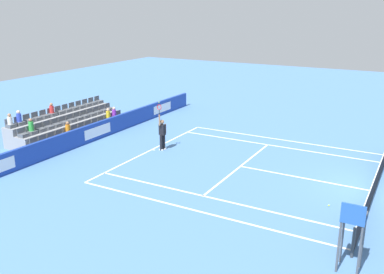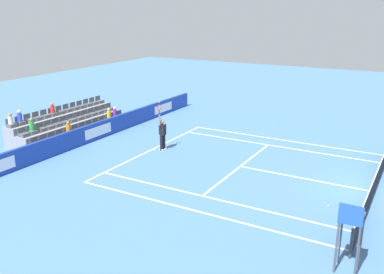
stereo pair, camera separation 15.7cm
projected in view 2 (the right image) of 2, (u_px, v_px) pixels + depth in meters
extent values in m
plane|color=#4C7AB2|center=(374.00, 192.00, 18.67)|extent=(80.00, 80.00, 0.00)
cube|color=white|center=(152.00, 149.00, 24.28)|extent=(10.97, 0.10, 0.01)
cube|color=white|center=(240.00, 166.00, 21.69)|extent=(8.23, 0.10, 0.01)
cube|color=white|center=(302.00, 178.00, 20.18)|extent=(0.10, 6.40, 0.01)
cube|color=white|center=(212.00, 198.00, 18.05)|extent=(0.10, 11.89, 0.01)
cube|color=white|center=(275.00, 146.00, 24.90)|extent=(0.10, 11.89, 0.01)
cube|color=white|center=(196.00, 211.00, 16.91)|extent=(0.10, 11.89, 0.01)
cube|color=white|center=(283.00, 140.00, 26.04)|extent=(0.10, 11.89, 0.01)
cube|color=white|center=(153.00, 150.00, 24.24)|extent=(0.10, 0.20, 0.01)
cube|color=#193899|center=(97.00, 131.00, 26.06)|extent=(21.77, 0.20, 1.07)
cube|color=white|center=(163.00, 108.00, 32.04)|extent=(2.32, 0.01, 0.60)
cube|color=white|center=(98.00, 131.00, 26.01)|extent=(2.32, 0.01, 0.60)
cylinder|color=#33383D|center=(351.00, 243.00, 13.57)|extent=(0.10, 0.10, 1.07)
cube|color=black|center=(376.00, 182.00, 18.53)|extent=(11.77, 0.02, 0.92)
cube|color=white|center=(377.00, 172.00, 18.39)|extent=(11.77, 0.04, 0.04)
cylinder|color=black|center=(164.00, 142.00, 24.21)|extent=(0.16, 0.16, 0.90)
cylinder|color=black|center=(161.00, 143.00, 24.02)|extent=(0.16, 0.16, 0.90)
cube|color=white|center=(164.00, 149.00, 24.33)|extent=(0.15, 0.27, 0.08)
cube|color=white|center=(161.00, 150.00, 24.14)|extent=(0.15, 0.27, 0.08)
cube|color=black|center=(162.00, 130.00, 23.90)|extent=(0.26, 0.39, 0.60)
sphere|color=#9E7251|center=(162.00, 122.00, 23.76)|extent=(0.24, 0.24, 0.24)
cylinder|color=#9E7251|center=(160.00, 120.00, 23.55)|extent=(0.09, 0.09, 0.62)
cylinder|color=#9E7251|center=(166.00, 129.00, 24.03)|extent=(0.09, 0.09, 0.56)
cylinder|color=black|center=(159.00, 112.00, 23.42)|extent=(0.04, 0.04, 0.28)
torus|color=red|center=(159.00, 107.00, 23.34)|extent=(0.07, 0.31, 0.31)
sphere|color=#D1E533|center=(159.00, 102.00, 23.26)|extent=(0.07, 0.07, 0.07)
cylinder|color=#474C54|center=(340.00, 239.00, 13.24)|extent=(0.07, 0.07, 1.71)
cylinder|color=#474C54|center=(361.00, 244.00, 12.96)|extent=(0.07, 0.07, 1.71)
cylinder|color=#474C54|center=(336.00, 248.00, 12.74)|extent=(0.07, 0.07, 1.71)
cylinder|color=#474C54|center=(357.00, 253.00, 12.46)|extent=(0.07, 0.07, 1.71)
cube|color=#23519E|center=(352.00, 219.00, 12.59)|extent=(0.70, 0.70, 0.08)
cube|color=#23519E|center=(351.00, 214.00, 12.23)|extent=(0.06, 0.70, 0.55)
cube|color=#474C54|center=(341.00, 211.00, 12.69)|extent=(0.56, 0.05, 0.04)
cube|color=#474C54|center=(364.00, 216.00, 12.38)|extent=(0.56, 0.05, 0.04)
cube|color=gray|center=(84.00, 133.00, 26.66)|extent=(8.06, 0.95, 0.42)
cube|color=#545960|center=(121.00, 116.00, 29.67)|extent=(0.48, 0.44, 0.20)
cube|color=#545960|center=(119.00, 112.00, 29.69)|extent=(0.48, 0.04, 0.30)
cube|color=#545960|center=(116.00, 118.00, 29.15)|extent=(0.48, 0.44, 0.20)
cube|color=#545960|center=(113.00, 114.00, 29.17)|extent=(0.48, 0.04, 0.30)
cube|color=#545960|center=(110.00, 120.00, 28.63)|extent=(0.48, 0.44, 0.20)
cube|color=#545960|center=(107.00, 116.00, 28.66)|extent=(0.48, 0.04, 0.30)
cube|color=#545960|center=(104.00, 122.00, 28.12)|extent=(0.48, 0.44, 0.20)
cube|color=#545960|center=(101.00, 118.00, 28.14)|extent=(0.48, 0.04, 0.30)
cube|color=#545960|center=(97.00, 124.00, 27.60)|extent=(0.48, 0.44, 0.20)
cube|color=#545960|center=(95.00, 120.00, 27.62)|extent=(0.48, 0.04, 0.30)
cube|color=#545960|center=(91.00, 126.00, 27.09)|extent=(0.48, 0.44, 0.20)
cube|color=#545960|center=(88.00, 122.00, 27.11)|extent=(0.48, 0.04, 0.30)
cube|color=#545960|center=(84.00, 129.00, 26.57)|extent=(0.48, 0.44, 0.20)
cube|color=#545960|center=(81.00, 124.00, 26.59)|extent=(0.48, 0.04, 0.30)
cube|color=#545960|center=(77.00, 131.00, 26.06)|extent=(0.48, 0.44, 0.20)
cube|color=#545960|center=(74.00, 127.00, 26.08)|extent=(0.48, 0.04, 0.30)
cube|color=#545960|center=(69.00, 134.00, 25.54)|extent=(0.48, 0.44, 0.20)
cube|color=#545960|center=(67.00, 129.00, 25.56)|extent=(0.48, 0.04, 0.30)
cube|color=#545960|center=(62.00, 136.00, 25.02)|extent=(0.48, 0.44, 0.20)
cube|color=#545960|center=(59.00, 132.00, 25.05)|extent=(0.48, 0.04, 0.30)
cube|color=#545960|center=(54.00, 139.00, 24.51)|extent=(0.48, 0.44, 0.20)
cube|color=#545960|center=(51.00, 134.00, 24.53)|extent=(0.48, 0.04, 0.30)
cube|color=#545960|center=(45.00, 142.00, 23.99)|extent=(0.48, 0.44, 0.20)
cube|color=#545960|center=(42.00, 137.00, 24.01)|extent=(0.48, 0.04, 0.30)
cube|color=#545960|center=(37.00, 145.00, 23.48)|extent=(0.48, 0.44, 0.20)
cube|color=#545960|center=(34.00, 140.00, 23.50)|extent=(0.48, 0.04, 0.30)
cube|color=gray|center=(73.00, 128.00, 27.05)|extent=(8.06, 0.95, 0.84)
cube|color=#545960|center=(111.00, 109.00, 29.99)|extent=(0.48, 0.44, 0.20)
cube|color=#545960|center=(108.00, 105.00, 30.02)|extent=(0.48, 0.04, 0.30)
cube|color=#545960|center=(105.00, 111.00, 29.48)|extent=(0.48, 0.44, 0.20)
cube|color=#545960|center=(102.00, 107.00, 29.50)|extent=(0.48, 0.04, 0.30)
cube|color=#545960|center=(99.00, 112.00, 28.96)|extent=(0.48, 0.44, 0.20)
cube|color=#545960|center=(96.00, 109.00, 28.98)|extent=(0.48, 0.04, 0.30)
cube|color=#545960|center=(92.00, 114.00, 28.45)|extent=(0.48, 0.44, 0.20)
cube|color=#545960|center=(90.00, 110.00, 28.47)|extent=(0.48, 0.04, 0.30)
cube|color=#545960|center=(86.00, 116.00, 27.93)|extent=(0.48, 0.44, 0.20)
cube|color=#545960|center=(83.00, 112.00, 27.95)|extent=(0.48, 0.04, 0.30)
cube|color=#545960|center=(79.00, 118.00, 27.41)|extent=(0.48, 0.44, 0.20)
cube|color=#545960|center=(77.00, 114.00, 27.44)|extent=(0.48, 0.04, 0.30)
cube|color=#545960|center=(72.00, 120.00, 26.90)|extent=(0.48, 0.44, 0.20)
cube|color=#545960|center=(70.00, 116.00, 26.92)|extent=(0.48, 0.04, 0.30)
cube|color=#545960|center=(65.00, 123.00, 26.38)|extent=(0.48, 0.44, 0.20)
cube|color=#545960|center=(62.00, 118.00, 26.40)|extent=(0.48, 0.04, 0.30)
cube|color=#545960|center=(58.00, 125.00, 25.87)|extent=(0.48, 0.44, 0.20)
cube|color=#545960|center=(55.00, 120.00, 25.89)|extent=(0.48, 0.04, 0.30)
cube|color=#545960|center=(50.00, 127.00, 25.35)|extent=(0.48, 0.44, 0.20)
cube|color=#545960|center=(47.00, 123.00, 25.37)|extent=(0.48, 0.04, 0.30)
cube|color=#545960|center=(42.00, 130.00, 24.83)|extent=(0.48, 0.44, 0.20)
cube|color=#545960|center=(39.00, 125.00, 24.86)|extent=(0.48, 0.04, 0.30)
cube|color=#545960|center=(33.00, 132.00, 24.32)|extent=(0.48, 0.44, 0.20)
cube|color=#545960|center=(30.00, 128.00, 24.34)|extent=(0.48, 0.04, 0.30)
cube|color=#545960|center=(24.00, 135.00, 23.80)|extent=(0.48, 0.44, 0.20)
cube|color=#545960|center=(21.00, 130.00, 23.82)|extent=(0.48, 0.04, 0.30)
cube|color=gray|center=(62.00, 123.00, 27.44)|extent=(8.06, 0.95, 1.26)
cube|color=#545960|center=(100.00, 102.00, 30.32)|extent=(0.48, 0.44, 0.20)
cube|color=#545960|center=(98.00, 98.00, 30.34)|extent=(0.48, 0.04, 0.30)
cube|color=#545960|center=(94.00, 103.00, 29.80)|extent=(0.48, 0.44, 0.20)
cube|color=#545960|center=(92.00, 99.00, 29.83)|extent=(0.48, 0.04, 0.30)
cube|color=#545960|center=(88.00, 105.00, 29.29)|extent=(0.48, 0.44, 0.20)
cube|color=#545960|center=(85.00, 101.00, 29.31)|extent=(0.48, 0.04, 0.30)
cube|color=#545960|center=(81.00, 107.00, 28.77)|extent=(0.48, 0.44, 0.20)
cube|color=#545960|center=(79.00, 103.00, 28.79)|extent=(0.48, 0.04, 0.30)
cube|color=#545960|center=(75.00, 108.00, 28.26)|extent=(0.48, 0.44, 0.20)
cube|color=#545960|center=(72.00, 104.00, 28.28)|extent=(0.48, 0.04, 0.30)
cube|color=#545960|center=(68.00, 110.00, 27.74)|extent=(0.48, 0.44, 0.20)
cube|color=#545960|center=(65.00, 106.00, 27.76)|extent=(0.48, 0.04, 0.30)
cube|color=#545960|center=(61.00, 112.00, 27.22)|extent=(0.48, 0.44, 0.20)
cube|color=#545960|center=(58.00, 108.00, 27.25)|extent=(0.48, 0.04, 0.30)
cube|color=#545960|center=(54.00, 114.00, 26.71)|extent=(0.48, 0.44, 0.20)
cube|color=#545960|center=(51.00, 110.00, 26.73)|extent=(0.48, 0.04, 0.30)
cube|color=#545960|center=(46.00, 116.00, 26.19)|extent=(0.48, 0.44, 0.20)
cube|color=#545960|center=(43.00, 112.00, 26.21)|extent=(0.48, 0.04, 0.30)
cube|color=#545960|center=(38.00, 118.00, 25.68)|extent=(0.48, 0.44, 0.20)
cube|color=#545960|center=(35.00, 114.00, 25.70)|extent=(0.48, 0.04, 0.30)
cube|color=#545960|center=(30.00, 121.00, 25.16)|extent=(0.48, 0.44, 0.20)
cube|color=#545960|center=(27.00, 116.00, 25.18)|extent=(0.48, 0.04, 0.30)
cube|color=#545960|center=(21.00, 123.00, 24.65)|extent=(0.48, 0.44, 0.20)
cube|color=#545960|center=(18.00, 118.00, 24.67)|extent=(0.48, 0.04, 0.30)
cube|color=#545960|center=(12.00, 126.00, 24.13)|extent=(0.48, 0.44, 0.20)
cube|color=#545960|center=(9.00, 121.00, 24.15)|extent=(0.48, 0.04, 0.30)
cylinder|color=white|center=(11.00, 120.00, 24.06)|extent=(0.28, 0.28, 0.42)
sphere|color=#9E7251|center=(10.00, 115.00, 23.97)|extent=(0.20, 0.20, 0.20)
cylinder|color=red|center=(52.00, 109.00, 26.64)|extent=(0.28, 0.28, 0.44)
sphere|color=#9E7251|center=(52.00, 104.00, 26.55)|extent=(0.20, 0.20, 0.20)
cylinder|color=orange|center=(68.00, 128.00, 25.47)|extent=(0.28, 0.28, 0.46)
sphere|color=#9E7251|center=(68.00, 123.00, 25.37)|extent=(0.20, 0.20, 0.20)
cylinder|color=purple|center=(115.00, 113.00, 29.07)|extent=(0.28, 0.28, 0.49)
sphere|color=beige|center=(115.00, 108.00, 28.97)|extent=(0.20, 0.20, 0.20)
cylinder|color=yellow|center=(109.00, 115.00, 28.55)|extent=(0.28, 0.28, 0.52)
sphere|color=#D3A884|center=(109.00, 110.00, 28.45)|extent=(0.20, 0.20, 0.20)
cylinder|color=blue|center=(20.00, 117.00, 24.57)|extent=(0.28, 0.28, 0.47)
sphere|color=beige|center=(19.00, 112.00, 24.47)|extent=(0.20, 0.20, 0.20)
cylinder|color=green|center=(32.00, 126.00, 24.24)|extent=(0.28, 0.28, 0.54)
sphere|color=#9E7251|center=(31.00, 120.00, 24.13)|extent=(0.20, 0.20, 0.20)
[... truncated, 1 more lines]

